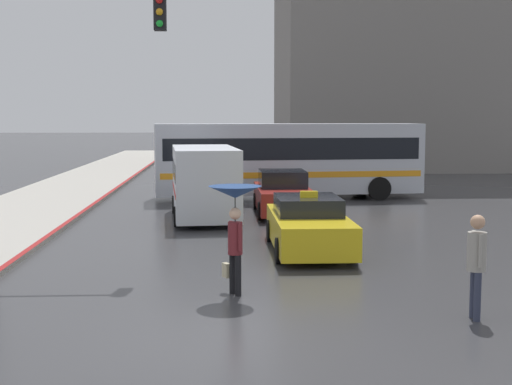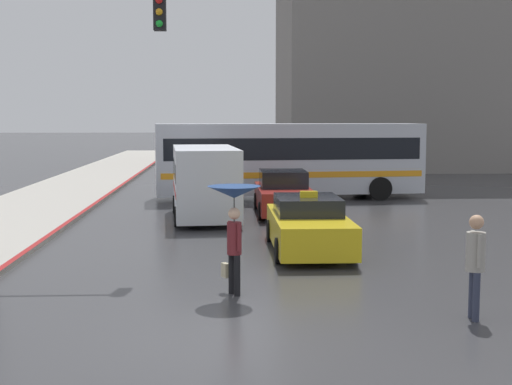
{
  "view_description": "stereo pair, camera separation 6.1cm",
  "coord_description": "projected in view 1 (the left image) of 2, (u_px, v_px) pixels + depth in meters",
  "views": [
    {
      "loc": [
        -0.46,
        -10.72,
        3.38
      ],
      "look_at": [
        0.55,
        7.97,
        1.4
      ],
      "focal_mm": 50.0,
      "sensor_mm": 36.0,
      "label": 1
    },
    {
      "loc": [
        -0.4,
        -10.72,
        3.38
      ],
      "look_at": [
        0.55,
        7.97,
        1.4
      ],
      "focal_mm": 50.0,
      "sensor_mm": 36.0,
      "label": 2
    }
  ],
  "objects": [
    {
      "name": "sedan_red",
      "position": [
        283.0,
        194.0,
        24.96
      ],
      "size": [
        1.91,
        4.57,
        1.52
      ],
      "rotation": [
        0.0,
        0.0,
        3.14
      ],
      "color": "maroon",
      "rests_on": "ground_plane"
    },
    {
      "name": "building_tower_far",
      "position": [
        492.0,
        21.0,
        64.96
      ],
      "size": [
        10.01,
        11.83,
        24.35
      ],
      "color": "gray",
      "rests_on": "ground_plane"
    },
    {
      "name": "pedestrian_man",
      "position": [
        477.0,
        257.0,
        11.85
      ],
      "size": [
        0.33,
        0.47,
        1.77
      ],
      "rotation": [
        0.0,
        0.0,
        -1.63
      ],
      "color": "#2D3347",
      "rests_on": "ground_plane"
    },
    {
      "name": "taxi",
      "position": [
        308.0,
        226.0,
        18.01
      ],
      "size": [
        1.91,
        4.63,
        1.53
      ],
      "rotation": [
        0.0,
        0.0,
        3.14
      ],
      "color": "gold",
      "rests_on": "ground_plane"
    },
    {
      "name": "traffic_light",
      "position": [
        54.0,
        69.0,
        16.23
      ],
      "size": [
        4.19,
        0.38,
        6.45
      ],
      "color": "black",
      "rests_on": "ground_plane"
    },
    {
      "name": "ambulance_van",
      "position": [
        204.0,
        179.0,
        23.63
      ],
      "size": [
        2.41,
        5.3,
        2.39
      ],
      "rotation": [
        0.0,
        0.0,
        3.22
      ],
      "color": "silver",
      "rests_on": "ground_plane"
    },
    {
      "name": "pedestrian_with_umbrella",
      "position": [
        235.0,
        207.0,
        13.45
      ],
      "size": [
        1.01,
        1.01,
        2.09
      ],
      "rotation": [
        0.0,
        0.0,
        2.06
      ],
      "color": "black",
      "rests_on": "ground_plane"
    },
    {
      "name": "ground_plane",
      "position": [
        249.0,
        337.0,
        11.02
      ],
      "size": [
        300.0,
        300.0,
        0.0
      ],
      "primitive_type": "plane",
      "color": "#38383A"
    },
    {
      "name": "city_bus",
      "position": [
        288.0,
        157.0,
        29.57
      ],
      "size": [
        11.16,
        3.61,
        3.12
      ],
      "rotation": [
        0.0,
        0.0,
        1.67
      ],
      "color": "#B2B7C1",
      "rests_on": "ground_plane"
    }
  ]
}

